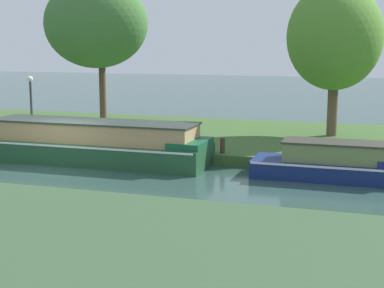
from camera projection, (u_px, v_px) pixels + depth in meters
The scene contains 8 objects.
ground_plane at pixel (60, 167), 20.78m from camera, with size 120.00×120.00×0.00m, color #2D4942.
riverbank_far at pixel (137, 133), 27.30m from camera, with size 72.00×10.00×0.40m, color #3C5E2B.
navy_barge at pixel (334, 163), 18.92m from camera, with size 4.86×1.73×1.25m.
forest_narrowboat at pixel (82, 143), 21.70m from camera, with size 10.37×2.36×1.56m.
willow_tree_left at pixel (96, 24), 27.92m from camera, with size 5.20×4.09×7.07m.
willow_tree_centre at pixel (335, 37), 24.29m from camera, with size 3.99×4.62×6.50m.
lamp_post at pixel (31, 99), 24.19m from camera, with size 0.24×0.24×2.65m.
mooring_post_near at pixel (223, 146), 21.25m from camera, with size 0.18×0.18×0.57m, color #4A3022.
Camera 1 is at (10.81, -17.86, 4.40)m, focal length 54.24 mm.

